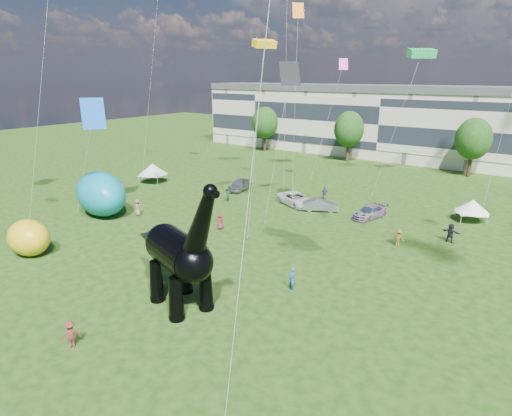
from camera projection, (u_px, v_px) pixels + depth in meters
The scene contains 15 objects.
ground at pixel (180, 305), 29.08m from camera, with size 220.00×220.00×0.00m, color #16330C.
terrace_row at pixel (389, 125), 79.61m from camera, with size 78.00×11.00×12.00m, color beige.
tree_far_left at pixel (265, 120), 84.93m from camera, with size 5.20×5.20×9.44m.
tree_mid_left at pixel (349, 126), 74.82m from camera, with size 5.20×5.20×9.44m.
tree_mid_right at pixel (474, 135), 63.59m from camera, with size 5.20×5.20×9.44m.
dinosaur_sculpture at pixel (175, 252), 28.46m from camera, with size 11.82×5.27×9.74m.
car_silver at pixel (240, 185), 57.54m from camera, with size 1.88×4.68×1.60m, color #A8A8AC.
car_grey at pixel (320, 205), 48.91m from camera, with size 1.44×4.13×1.36m, color gray.
car_white at pixel (296, 199), 51.00m from camera, with size 2.52×5.46×1.52m, color white.
car_dark at pixel (370, 212), 46.49m from camera, with size 1.86×4.58×1.33m, color #595960.
gazebo_near at pixel (473, 206), 45.13m from camera, with size 4.52×4.52×2.39m.
gazebo_left at pixel (153, 169), 61.43m from camera, with size 5.10×5.10×2.78m.
inflatable_teal at pixel (101, 194), 47.08m from camera, with size 7.77×4.85×4.85m, color #0D7F9C.
inflatable_yellow at pixel (29, 238), 36.74m from camera, with size 4.10×3.15×3.15m, color gold.
visitors at pixel (303, 228), 41.10m from camera, with size 41.23×44.32×1.85m.
Camera 1 is at (19.33, -17.80, 15.01)m, focal length 30.00 mm.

